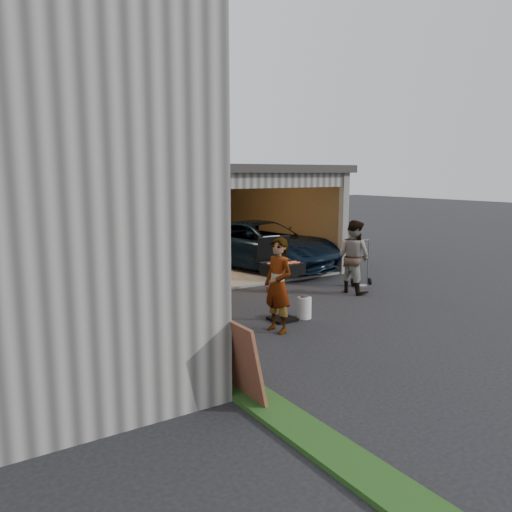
# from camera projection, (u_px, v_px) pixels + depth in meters

# --- Properties ---
(ground) EXTENTS (80.00, 80.00, 0.00)m
(ground) POSITION_uv_depth(u_px,v_px,m) (314.00, 332.00, 8.53)
(ground) COLOR black
(ground) RESTS_ON ground
(groundcover_strip) EXTENTS (0.50, 8.00, 0.06)m
(groundcover_strip) POSITION_uv_depth(u_px,v_px,m) (229.00, 380.00, 6.49)
(groundcover_strip) COLOR #193814
(groundcover_strip) RESTS_ON ground
(garage) EXTENTS (6.80, 6.30, 2.90)m
(garage) POSITION_uv_depth(u_px,v_px,m) (184.00, 202.00, 14.26)
(garage) COLOR #605E59
(garage) RESTS_ON ground
(minivan) EXTENTS (3.43, 5.11, 1.30)m
(minivan) POSITION_uv_depth(u_px,v_px,m) (262.00, 247.00, 14.00)
(minivan) COLOR black
(minivan) RESTS_ON ground
(woman) EXTENTS (0.46, 0.64, 1.63)m
(woman) POSITION_uv_depth(u_px,v_px,m) (278.00, 285.00, 8.44)
(woman) COLOR #A7BED2
(woman) RESTS_ON ground
(man) EXTENTS (0.72, 0.88, 1.65)m
(man) POSITION_uv_depth(u_px,v_px,m) (354.00, 257.00, 11.27)
(man) COLOR #4D2F1E
(man) RESTS_ON ground
(bbq_grill) EXTENTS (0.69, 0.61, 1.54)m
(bbq_grill) POSITION_uv_depth(u_px,v_px,m) (281.00, 272.00, 9.11)
(bbq_grill) COLOR black
(bbq_grill) RESTS_ON ground
(propane_tank) EXTENTS (0.33, 0.33, 0.40)m
(propane_tank) POSITION_uv_depth(u_px,v_px,m) (304.00, 308.00, 9.34)
(propane_tank) COLOR silver
(propane_tank) RESTS_ON ground
(plywood_panel) EXTENTS (0.25, 0.90, 1.00)m
(plywood_panel) POSITION_uv_depth(u_px,v_px,m) (239.00, 360.00, 5.92)
(plywood_panel) COLOR brown
(plywood_panel) RESTS_ON ground
(hand_truck) EXTENTS (0.52, 0.48, 1.14)m
(hand_truck) POSITION_uv_depth(u_px,v_px,m) (362.00, 277.00, 11.98)
(hand_truck) COLOR slate
(hand_truck) RESTS_ON ground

